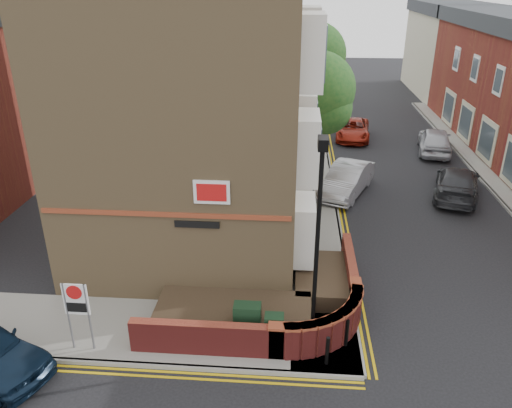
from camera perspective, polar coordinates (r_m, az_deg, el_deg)
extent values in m
plane|color=black|center=(14.53, -0.24, -18.75)|extent=(120.00, 120.00, 0.00)
cube|color=gray|center=(16.19, -12.60, -13.87)|extent=(13.00, 3.00, 0.12)
cube|color=gray|center=(28.35, 6.46, 3.92)|extent=(2.00, 32.00, 0.12)
cube|color=gray|center=(15.11, -14.23, -17.34)|extent=(13.00, 0.15, 0.12)
cube|color=gray|center=(28.41, 8.48, 3.85)|extent=(0.15, 32.00, 0.12)
cube|color=gray|center=(27.47, 25.72, 0.85)|extent=(0.15, 40.00, 0.12)
cube|color=gold|center=(14.97, -14.51, -18.11)|extent=(13.00, 0.28, 0.01)
cube|color=gold|center=(28.45, 8.98, 3.73)|extent=(0.28, 32.00, 0.01)
cube|color=#8E724C|center=(19.44, -7.31, 11.42)|extent=(8.00, 10.00, 11.00)
cube|color=brown|center=(15.55, -10.44, -1.19)|extent=(7.80, 0.06, 0.15)
cube|color=white|center=(14.90, -5.09, 1.35)|extent=(1.10, 0.05, 0.75)
cube|color=black|center=(15.45, -6.77, -2.35)|extent=(1.40, 0.04, 0.22)
cylinder|color=black|center=(13.61, 6.92, -5.85)|extent=(0.12, 0.12, 6.00)
cylinder|color=black|center=(15.08, 6.41, -14.40)|extent=(0.20, 0.20, 0.80)
cube|color=black|center=(12.33, 7.66, 6.89)|extent=(0.25, 0.50, 0.30)
cube|color=#16331A|center=(15.07, -1.00, -13.31)|extent=(0.80, 0.45, 1.20)
cube|color=#16331A|center=(14.82, 2.07, -14.31)|extent=(0.55, 0.40, 1.10)
cylinder|color=black|center=(14.46, 8.15, -16.27)|extent=(0.11, 0.11, 0.90)
cylinder|color=black|center=(15.13, 10.33, -14.31)|extent=(0.11, 0.11, 0.90)
cylinder|color=slate|center=(15.38, -20.63, -11.94)|extent=(0.06, 0.06, 2.20)
cylinder|color=slate|center=(15.15, -18.52, -12.20)|extent=(0.06, 0.06, 2.20)
cube|color=white|center=(14.93, -19.91, -10.21)|extent=(0.72, 0.04, 1.00)
cylinder|color=red|center=(14.77, -20.10, -9.47)|extent=(0.44, 0.02, 0.44)
cube|color=#B5AF95|center=(50.83, 20.78, 15.71)|extent=(5.00, 12.00, 7.00)
cube|color=#2D3135|center=(50.48, 21.49, 20.17)|extent=(5.40, 12.40, 1.00)
cylinder|color=#382B1E|center=(25.71, 6.82, 7.23)|extent=(0.24, 0.24, 4.55)
sphere|color=#18491A|center=(25.07, 7.12, 12.91)|extent=(3.64, 3.64, 3.64)
sphere|color=#18491A|center=(24.98, 7.97, 10.84)|extent=(2.60, 2.60, 2.60)
sphere|color=#18491A|center=(25.54, 6.34, 12.12)|extent=(2.86, 2.86, 2.86)
cylinder|color=#382B1E|center=(33.37, 6.41, 11.70)|extent=(0.24, 0.24, 5.04)
sphere|color=#18491A|center=(32.86, 6.65, 16.60)|extent=(4.03, 4.03, 4.03)
sphere|color=#18491A|center=(32.72, 7.31, 14.87)|extent=(2.88, 2.88, 2.88)
sphere|color=#18491A|center=(33.32, 6.06, 15.86)|extent=(3.17, 3.17, 3.17)
cylinder|color=#382B1E|center=(41.24, 6.13, 13.96)|extent=(0.24, 0.24, 4.76)
sphere|color=#18491A|center=(40.83, 6.31, 17.72)|extent=(3.81, 3.81, 3.81)
sphere|color=#18491A|center=(40.66, 6.84, 16.40)|extent=(2.72, 2.72, 2.72)
sphere|color=#18491A|center=(41.28, 5.83, 17.14)|extent=(2.99, 2.99, 2.99)
cylinder|color=black|center=(36.52, 6.87, 11.31)|extent=(0.10, 0.10, 3.20)
imported|color=black|center=(36.10, 7.04, 14.55)|extent=(0.20, 0.16, 1.00)
imported|color=#9FA1A7|center=(25.28, 10.34, 2.76)|extent=(3.25, 4.85, 1.51)
imported|color=maroon|center=(34.46, 11.01, 8.37)|extent=(2.61, 4.81, 1.28)
imported|color=#2B2D30|center=(26.54, 21.98, 2.29)|extent=(3.39, 5.32, 1.44)
imported|color=#B4B5BC|center=(32.87, 19.77, 6.86)|extent=(2.65, 4.88, 1.58)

